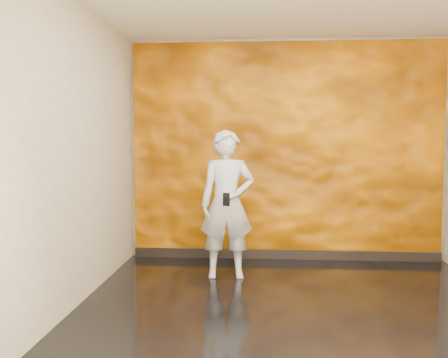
# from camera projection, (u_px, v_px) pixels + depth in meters

# --- Properties ---
(room) EXTENTS (4.02, 4.02, 2.81)m
(room) POSITION_uv_depth(u_px,v_px,m) (297.00, 155.00, 4.38)
(room) COLOR black
(room) RESTS_ON ground
(feature_wall) EXTENTS (3.90, 0.06, 2.75)m
(feature_wall) POSITION_uv_depth(u_px,v_px,m) (286.00, 151.00, 6.33)
(feature_wall) COLOR orange
(feature_wall) RESTS_ON ground
(baseboard) EXTENTS (3.90, 0.04, 0.12)m
(baseboard) POSITION_uv_depth(u_px,v_px,m) (285.00, 254.00, 6.39)
(baseboard) COLOR black
(baseboard) RESTS_ON ground
(man) EXTENTS (0.63, 0.45, 1.64)m
(man) POSITION_uv_depth(u_px,v_px,m) (227.00, 204.00, 5.52)
(man) COLOR #A6AAB6
(man) RESTS_ON ground
(phone) EXTENTS (0.08, 0.04, 0.14)m
(phone) POSITION_uv_depth(u_px,v_px,m) (226.00, 199.00, 5.25)
(phone) COLOR black
(phone) RESTS_ON man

